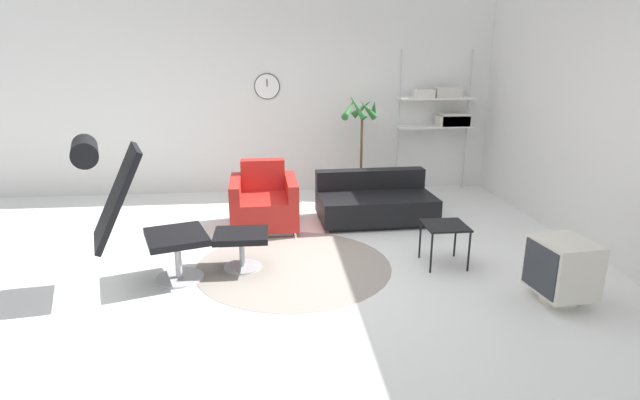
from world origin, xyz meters
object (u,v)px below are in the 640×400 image
at_px(couch_low, 375,203).
at_px(shelf_unit, 445,111).
at_px(lounge_chair, 128,200).
at_px(potted_plant, 361,161).
at_px(ottoman, 241,241).
at_px(armchair_red, 264,204).
at_px(crt_television, 562,269).
at_px(side_table, 445,229).

relative_size(couch_low, shelf_unit, 0.69).
relative_size(lounge_chair, potted_plant, 0.91).
distance_m(ottoman, armchair_red, 1.23).
height_order(lounge_chair, shelf_unit, shelf_unit).
distance_m(lounge_chair, crt_television, 3.69).
xyz_separation_m(ottoman, side_table, (1.97, -0.10, 0.09)).
height_order(ottoman, shelf_unit, shelf_unit).
relative_size(ottoman, armchair_red, 0.60).
height_order(couch_low, crt_television, couch_low).
distance_m(armchair_red, side_table, 2.21).
bearing_deg(lounge_chair, shelf_unit, 109.19).
height_order(couch_low, potted_plant, potted_plant).
xyz_separation_m(lounge_chair, shelf_unit, (3.77, 2.94, 0.40)).
bearing_deg(lounge_chair, couch_low, 104.76).
xyz_separation_m(ottoman, couch_low, (1.57, 1.34, -0.06)).
relative_size(armchair_red, shelf_unit, 0.41).
distance_m(lounge_chair, armchair_red, 1.97).
distance_m(armchair_red, couch_low, 1.38).
bearing_deg(shelf_unit, ottoman, -137.33).
height_order(side_table, crt_television, crt_television).
relative_size(side_table, crt_television, 0.77).
bearing_deg(couch_low, shelf_unit, -137.22).
relative_size(lounge_chair, armchair_red, 1.58).
xyz_separation_m(couch_low, side_table, (0.40, -1.44, 0.15)).
relative_size(armchair_red, side_table, 2.07).
distance_m(couch_low, shelf_unit, 2.06).
bearing_deg(side_table, couch_low, 105.41).
xyz_separation_m(lounge_chair, ottoman, (0.92, 0.31, -0.53)).
relative_size(lounge_chair, shelf_unit, 0.65).
xyz_separation_m(side_table, crt_television, (0.71, -0.84, -0.08)).
relative_size(couch_low, potted_plant, 0.97).
height_order(ottoman, side_table, side_table).
bearing_deg(ottoman, armchair_red, 80.61).
bearing_deg(shelf_unit, crt_television, -92.72).
xyz_separation_m(armchair_red, couch_low, (1.37, 0.12, -0.06)).
height_order(ottoman, couch_low, couch_low).
distance_m(side_table, potted_plant, 2.53).
bearing_deg(side_table, potted_plant, 98.88).
bearing_deg(lounge_chair, side_table, 75.43).
relative_size(crt_television, shelf_unit, 0.26).
height_order(lounge_chair, side_table, lounge_chair).
distance_m(couch_low, crt_television, 2.53).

